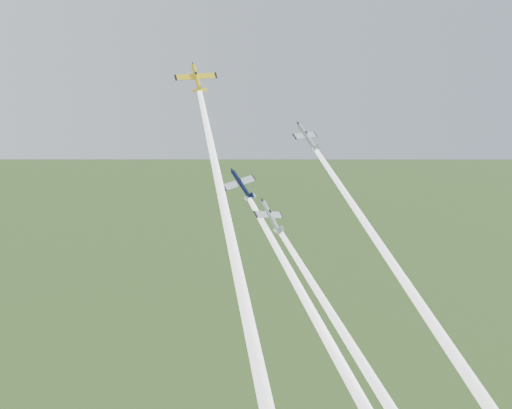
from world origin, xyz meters
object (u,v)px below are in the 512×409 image
Objects in this scene: plane_silver_right at (307,137)px; plane_silver_low at (271,217)px; plane_yellow at (197,78)px; plane_navy at (242,185)px.

plane_silver_right is 25.12m from plane_silver_low.
plane_yellow is 21.51m from plane_navy.
plane_navy is 20.06m from plane_silver_right.
plane_yellow is at bearing 94.17° from plane_silver_low.
plane_navy is at bearing 72.43° from plane_silver_low.
plane_yellow reaches higher than plane_silver_low.
plane_navy is (5.78, -6.05, -19.81)m from plane_yellow.
plane_navy is at bearing 169.11° from plane_silver_right.
plane_silver_right reaches higher than plane_silver_low.
plane_silver_low is at bearing -100.72° from plane_navy.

